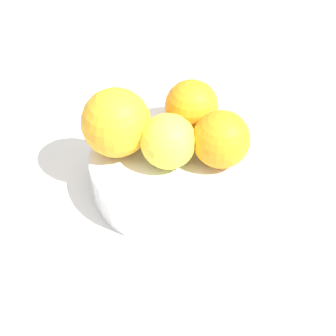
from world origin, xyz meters
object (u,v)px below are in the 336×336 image
(orange_in_bowl_0, at_px, (170,141))
(ceramic_cup, at_px, (26,321))
(fruit_bowl, at_px, (168,172))
(orange_in_bowl_2, at_px, (221,139))
(orange_in_bowl_1, at_px, (116,123))
(orange_in_bowl_3, at_px, (192,107))

(orange_in_bowl_0, bearing_deg, ceramic_cup, -34.56)
(fruit_bowl, bearing_deg, orange_in_bowl_2, 82.40)
(orange_in_bowl_0, xyz_separation_m, orange_in_bowl_1, (-0.02, -0.06, 0.01))
(orange_in_bowl_3, bearing_deg, fruit_bowl, -29.66)
(fruit_bowl, height_order, orange_in_bowl_2, orange_in_bowl_2)
(orange_in_bowl_0, relative_size, ceramic_cup, 0.74)
(fruit_bowl, relative_size, ceramic_cup, 2.16)
(ceramic_cup, bearing_deg, orange_in_bowl_2, 135.63)
(fruit_bowl, bearing_deg, orange_in_bowl_0, 15.89)
(fruit_bowl, relative_size, orange_in_bowl_2, 2.82)
(orange_in_bowl_0, relative_size, orange_in_bowl_2, 0.96)
(orange_in_bowl_2, bearing_deg, ceramic_cup, -44.37)
(orange_in_bowl_0, bearing_deg, orange_in_bowl_1, -110.89)
(orange_in_bowl_2, xyz_separation_m, orange_in_bowl_3, (-0.06, -0.03, -0.00))
(orange_in_bowl_1, relative_size, orange_in_bowl_2, 1.22)
(orange_in_bowl_0, xyz_separation_m, orange_in_bowl_2, (-0.00, 0.06, 0.00))
(orange_in_bowl_1, bearing_deg, ceramic_cup, -18.31)
(orange_in_bowl_1, relative_size, orange_in_bowl_3, 1.23)
(orange_in_bowl_2, bearing_deg, orange_in_bowl_0, -88.99)
(orange_in_bowl_1, xyz_separation_m, orange_in_bowl_3, (-0.04, 0.09, -0.01))
(orange_in_bowl_2, xyz_separation_m, ceramic_cup, (0.19, -0.19, -0.04))
(fruit_bowl, height_order, orange_in_bowl_3, orange_in_bowl_3)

